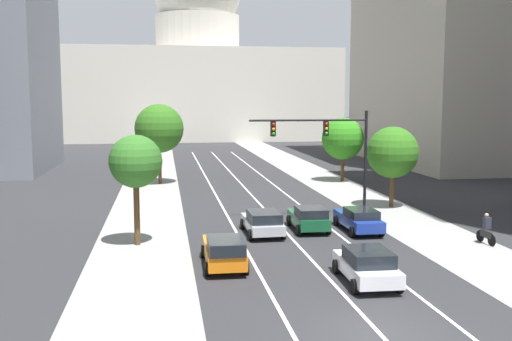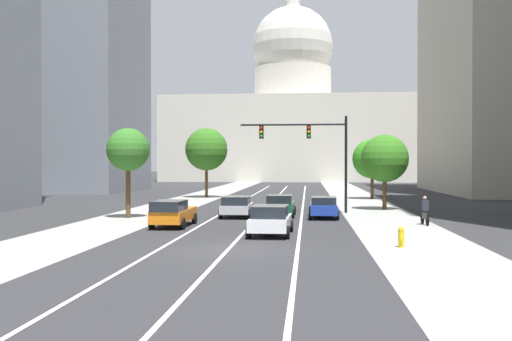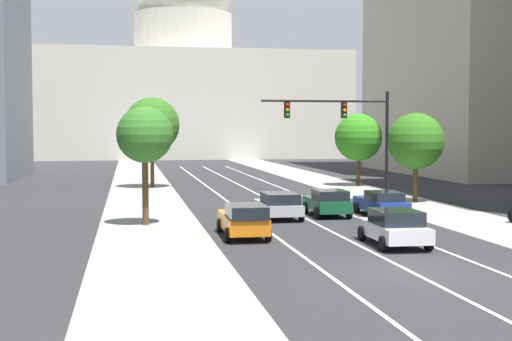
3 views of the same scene
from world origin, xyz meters
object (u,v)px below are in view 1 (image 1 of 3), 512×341
(car_orange, at_px, (224,251))
(cyclist, at_px, (486,229))
(street_tree_mid_right, at_px, (343,139))
(car_green, at_px, (309,218))
(car_silver, at_px, (263,222))
(street_tree_near_left, at_px, (159,129))
(street_tree_mid_left, at_px, (136,162))
(car_blue, at_px, (359,219))
(street_tree_near_right, at_px, (393,152))
(traffic_signal_mast, at_px, (331,143))
(capitol_building, at_px, (198,74))
(car_white, at_px, (367,265))

(car_orange, distance_m, cyclist, 14.83)
(cyclist, height_order, street_tree_mid_right, street_tree_mid_right)
(car_green, relative_size, street_tree_mid_right, 0.67)
(car_orange, bearing_deg, car_silver, -23.68)
(street_tree_mid_right, bearing_deg, street_tree_near_left, 176.57)
(car_green, xyz_separation_m, street_tree_mid_left, (-10.08, -1.99, 3.76))
(car_blue, bearing_deg, street_tree_mid_right, -14.42)
(car_silver, height_order, street_tree_near_right, street_tree_near_right)
(car_blue, relative_size, car_green, 1.15)
(street_tree_mid_left, distance_m, street_tree_mid_right, 29.32)
(car_orange, xyz_separation_m, street_tree_near_left, (-3.13, 28.85, 4.35))
(traffic_signal_mast, xyz_separation_m, street_tree_near_right, (5.66, 3.36, -1.03))
(capitol_building, distance_m, car_blue, 88.68)
(street_tree_near_left, relative_size, street_tree_mid_left, 1.24)
(car_blue, bearing_deg, street_tree_near_left, 28.13)
(street_tree_mid_left, bearing_deg, car_orange, -50.35)
(car_orange, xyz_separation_m, car_white, (5.85, -3.30, -0.02))
(car_blue, distance_m, street_tree_mid_right, 22.32)
(car_white, xyz_separation_m, street_tree_near_right, (7.93, 17.16, 3.24))
(cyclist, bearing_deg, traffic_signal_mast, 33.70)
(street_tree_near_left, distance_m, street_tree_mid_left, 23.77)
(street_tree_near_right, bearing_deg, car_white, -114.81)
(traffic_signal_mast, xyz_separation_m, street_tree_mid_left, (-12.36, -5.39, -0.53))
(car_white, bearing_deg, street_tree_near_right, -22.99)
(car_orange, bearing_deg, car_blue, -53.02)
(capitol_building, distance_m, street_tree_mid_right, 67.69)
(car_silver, bearing_deg, car_green, -78.74)
(street_tree_mid_left, xyz_separation_m, street_tree_mid_right, (18.56, 22.69, -0.41))
(street_tree_mid_right, bearing_deg, capitol_building, 98.51)
(capitol_building, bearing_deg, cyclist, -83.63)
(capitol_building, xyz_separation_m, car_green, (1.46, -87.08, -12.16))
(cyclist, height_order, street_tree_near_left, street_tree_near_left)
(car_blue, bearing_deg, car_white, 163.45)
(street_tree_near_right, bearing_deg, car_silver, -145.77)
(car_silver, relative_size, street_tree_mid_right, 0.73)
(street_tree_near_left, height_order, street_tree_near_right, street_tree_near_left)
(car_orange, relative_size, car_green, 1.14)
(car_blue, distance_m, car_green, 3.00)
(capitol_building, xyz_separation_m, traffic_signal_mast, (3.74, -83.67, -7.88))
(cyclist, distance_m, street_tree_near_right, 12.01)
(street_tree_near_right, bearing_deg, capitol_building, 96.67)
(capitol_building, distance_m, street_tree_near_left, 66.21)
(car_white, bearing_deg, street_tree_mid_left, 51.97)
(car_silver, relative_size, street_tree_mid_left, 0.75)
(capitol_building, xyz_separation_m, street_tree_mid_right, (9.94, -66.37, -8.81))
(car_orange, relative_size, street_tree_mid_left, 0.79)
(car_orange, distance_m, street_tree_mid_left, 7.61)
(car_silver, relative_size, street_tree_near_right, 0.76)
(car_white, bearing_deg, car_blue, -14.89)
(street_tree_near_left, bearing_deg, car_blue, -62.02)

